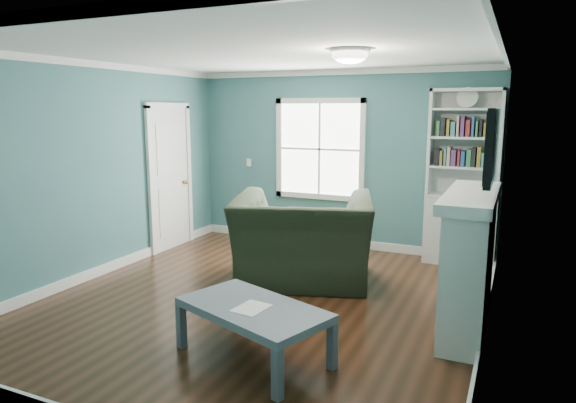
% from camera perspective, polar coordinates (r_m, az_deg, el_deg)
% --- Properties ---
extents(floor, '(5.00, 5.00, 0.00)m').
position_cam_1_polar(floor, '(5.65, -2.88, -10.95)').
color(floor, black).
rests_on(floor, ground).
extents(room_walls, '(5.00, 5.00, 5.00)m').
position_cam_1_polar(room_walls, '(5.29, -3.03, 5.23)').
color(room_walls, '#3B6B6F').
rests_on(room_walls, ground).
extents(trim, '(4.50, 5.00, 2.60)m').
position_cam_1_polar(trim, '(5.33, -3.00, 1.53)').
color(trim, white).
rests_on(trim, ground).
extents(window, '(1.40, 0.06, 1.50)m').
position_cam_1_polar(window, '(7.69, 3.53, 5.82)').
color(window, white).
rests_on(window, room_walls).
extents(bookshelf, '(0.90, 0.35, 2.31)m').
position_cam_1_polar(bookshelf, '(7.10, 18.75, 0.64)').
color(bookshelf, silver).
rests_on(bookshelf, ground).
extents(fireplace, '(0.44, 1.58, 1.30)m').
position_cam_1_polar(fireplace, '(5.09, 19.62, -6.41)').
color(fireplace, black).
rests_on(fireplace, ground).
extents(tv, '(0.06, 1.10, 0.65)m').
position_cam_1_polar(tv, '(4.90, 21.80, 5.79)').
color(tv, black).
rests_on(tv, fireplace).
extents(door, '(0.12, 0.98, 2.17)m').
position_cam_1_polar(door, '(7.71, -12.96, 2.77)').
color(door, silver).
rests_on(door, ground).
extents(ceiling_fixture, '(0.38, 0.38, 0.15)m').
position_cam_1_polar(ceiling_fixture, '(5.04, 6.90, 15.94)').
color(ceiling_fixture, white).
rests_on(ceiling_fixture, room_walls).
extents(light_switch, '(0.08, 0.01, 0.12)m').
position_cam_1_polar(light_switch, '(8.21, -4.36, 4.34)').
color(light_switch, white).
rests_on(light_switch, room_walls).
extents(recliner, '(1.83, 1.48, 1.39)m').
position_cam_1_polar(recliner, '(6.07, 1.70, -2.59)').
color(recliner, black).
rests_on(recliner, ground).
extents(coffee_table, '(1.41, 1.06, 0.45)m').
position_cam_1_polar(coffee_table, '(4.32, -3.89, -12.21)').
color(coffee_table, '#4F555F').
rests_on(coffee_table, ground).
extents(paper_sheet, '(0.26, 0.32, 0.00)m').
position_cam_1_polar(paper_sheet, '(4.25, -4.08, -11.71)').
color(paper_sheet, white).
rests_on(paper_sheet, coffee_table).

